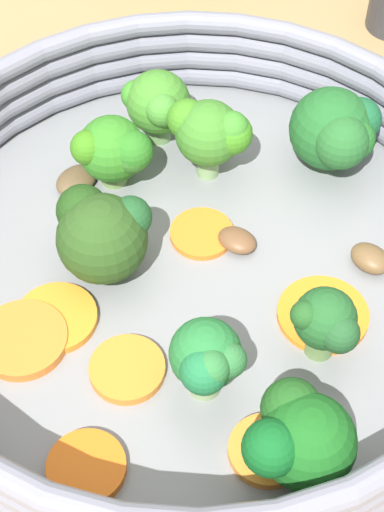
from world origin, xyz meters
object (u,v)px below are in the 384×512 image
carrot_slice_3 (86,468)px  broccoli_floret_0 (211,132)px  carrot_slice_4 (323,314)px  broccoli_floret_4 (294,437)px  skillet (192,282)px  carrot_slice_6 (56,317)px  broccoli_floret_5 (326,323)px  carrot_slice_5 (23,340)px  mushroom_piece_0 (76,180)px  mushroom_piece_1 (237,240)px  broccoli_floret_2 (115,151)px  carrot_slice_1 (202,234)px  carrot_slice_2 (127,369)px  carrot_slice_0 (267,450)px  broccoli_floret_1 (101,233)px  broccoli_floret_7 (337,131)px  broccoli_floret_3 (157,104)px  mushroom_piece_2 (370,258)px  broccoli_floret_6 (207,360)px

carrot_slice_3 → broccoli_floret_0: broccoli_floret_0 is taller
carrot_slice_4 → broccoli_floret_4: broccoli_floret_4 is taller
skillet → carrot_slice_6: size_ratio=7.35×
broccoli_floret_4 → skillet: bearing=177.8°
broccoli_floret_5 → broccoli_floret_4: bearing=-41.7°
carrot_slice_5 → mushroom_piece_0: (-0.09, 0.06, 0.00)m
carrot_slice_4 → mushroom_piece_1: bearing=-161.2°
broccoli_floret_2 → mushroom_piece_0: size_ratio=1.68×
carrot_slice_1 → carrot_slice_2: carrot_slice_2 is taller
broccoli_floret_0 → broccoli_floret_2: broccoli_floret_0 is taller
carrot_slice_5 → mushroom_piece_1: size_ratio=2.05×
carrot_slice_4 → broccoli_floret_5: 0.03m
mushroom_piece_0 → carrot_slice_0: bearing=7.6°
skillet → broccoli_floret_0: 0.09m
carrot_slice_4 → broccoli_floret_1: size_ratio=0.88×
carrot_slice_0 → broccoli_floret_4: 0.03m
skillet → carrot_slice_1: bearing=144.5°
carrot_slice_6 → broccoli_floret_7: 0.19m
carrot_slice_4 → broccoli_floret_1: broccoli_floret_1 is taller
skillet → carrot_slice_6: 0.08m
carrot_slice_2 → broccoli_floret_3: bearing=152.5°
carrot_slice_1 → mushroom_piece_1: bearing=45.8°
broccoli_floret_3 → broccoli_floret_4: broccoli_floret_4 is taller
broccoli_floret_0 → broccoli_floret_3: (-0.04, -0.02, -0.00)m
broccoli_floret_0 → carrot_slice_6: bearing=-61.1°
skillet → broccoli_floret_3: broccoli_floret_3 is taller
broccoli_floret_4 → broccoli_floret_1: bearing=-165.7°
mushroom_piece_1 → mushroom_piece_2: (0.04, 0.06, 0.00)m
carrot_slice_6 → mushroom_piece_0: mushroom_piece_0 is taller
carrot_slice_5 → broccoli_floret_4: (0.11, 0.09, 0.03)m
mushroom_piece_0 → broccoli_floret_6: bearing=4.8°
carrot_slice_1 → broccoli_floret_2: bearing=-153.3°
carrot_slice_4 → broccoli_floret_2: broccoli_floret_2 is taller
carrot_slice_6 → broccoli_floret_6: broccoli_floret_6 is taller
broccoli_floret_0 → broccoli_floret_6: broccoli_floret_0 is taller
mushroom_piece_2 → mushroom_piece_0: bearing=-133.4°
broccoli_floret_0 → broccoli_floret_5: size_ratio=1.17×
broccoli_floret_0 → broccoli_floret_7: bearing=69.7°
carrot_slice_0 → broccoli_floret_6: broccoli_floret_6 is taller
carrot_slice_5 → broccoli_floret_6: 0.10m
skillet → broccoli_floret_0: (-0.06, 0.04, 0.04)m
carrot_slice_0 → carrot_slice_6: (-0.11, -0.07, -0.00)m
carrot_slice_1 → broccoli_floret_2: broccoli_floret_2 is taller
broccoli_floret_3 → broccoli_floret_4: size_ratio=0.91×
carrot_slice_2 → carrot_slice_5: size_ratio=0.82×
carrot_slice_1 → carrot_slice_5: carrot_slice_5 is taller
mushroom_piece_1 → mushroom_piece_2: bearing=55.7°
mushroom_piece_2 → carrot_slice_1: bearing=-126.5°
carrot_slice_1 → mushroom_piece_2: (0.05, 0.07, 0.00)m
carrot_slice_1 → broccoli_floret_7: size_ratio=0.64×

